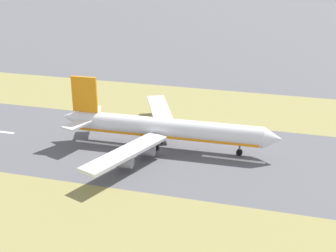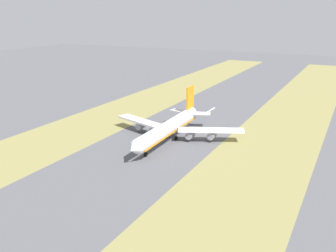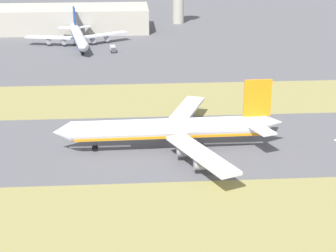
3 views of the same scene
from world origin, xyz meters
The scene contains 7 objects.
ground_plane centered at (0.00, 0.00, 0.00)m, with size 800.00×800.00×0.00m, color #56565B.
grass_median_west centered at (-45.00, 0.00, 0.00)m, with size 40.00×600.00×0.01m, color olive.
grass_median_east centered at (45.00, 0.00, 0.00)m, with size 40.00×600.00×0.01m, color olive.
centreline_dash_near centered at (0.00, -58.02, 0.01)m, with size 1.20×18.00×0.01m, color silver.
centreline_dash_mid centered at (0.00, -18.02, 0.01)m, with size 1.20×18.00×0.01m, color silver.
centreline_dash_far centered at (0.00, 21.98, 0.01)m, with size 1.20×18.00×0.01m, color silver.
airplane_main_jet centered at (-2.59, 0.07, 6.02)m, with size 64.12×67.12×20.20m.
Camera 2 is at (-75.89, 151.05, 55.83)m, focal length 42.00 mm.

